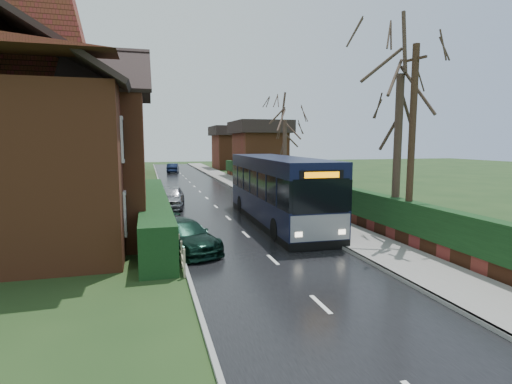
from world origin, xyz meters
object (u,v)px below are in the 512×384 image
object	(u,v)px
bus	(278,191)
car_silver	(171,197)
brick_house	(39,136)
car_green	(184,236)
bus_stop_sign	(285,181)
telegraph_pole	(412,146)

from	to	relation	value
bus	car_silver	bearing A→B (deg)	130.09
brick_house	car_green	distance (m)	8.40
car_green	bus_stop_sign	bearing A→B (deg)	23.23
car_silver	bus_stop_sign	bearing A→B (deg)	-29.52
car_green	telegraph_pole	xyz separation A→B (m)	(8.70, -1.54, 3.36)
brick_house	bus_stop_sign	distance (m)	12.23
brick_house	bus	size ratio (longest dim) A/B	1.31
car_silver	bus_stop_sign	world-z (taller)	bus_stop_sign
bus	bus_stop_sign	xyz separation A→B (m)	(1.00, 1.74, 0.29)
brick_house	car_silver	bearing A→B (deg)	43.01
car_green	bus_stop_sign	distance (m)	8.54
brick_house	bus_stop_sign	world-z (taller)	brick_house
brick_house	car_green	bearing A→B (deg)	-38.95
telegraph_pole	car_green	bearing A→B (deg)	159.57
bus	telegraph_pole	distance (m)	7.04
bus	car_green	distance (m)	6.61
bus	brick_house	bearing A→B (deg)	177.74
car_green	telegraph_pole	world-z (taller)	telegraph_pole
brick_house	bus_stop_sign	size ratio (longest dim) A/B	4.91
brick_house	telegraph_pole	distance (m)	15.83
bus	car_silver	xyz separation A→B (m)	(-5.00, 6.18, -0.97)
car_green	car_silver	bearing A→B (deg)	69.06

